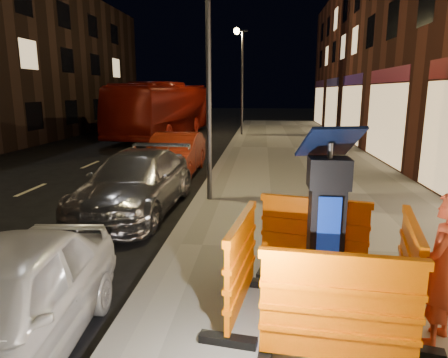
# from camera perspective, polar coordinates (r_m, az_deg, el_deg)

# --- Properties ---
(ground_plane) EXTENTS (120.00, 120.00, 0.00)m
(ground_plane) POSITION_cam_1_polar(r_m,az_deg,el_deg) (7.13, -7.31, -10.28)
(ground_plane) COLOR black
(ground_plane) RESTS_ON ground
(sidewalk) EXTENTS (6.00, 60.00, 0.15)m
(sidewalk) POSITION_cam_1_polar(r_m,az_deg,el_deg) (7.09, 17.46, -10.24)
(sidewalk) COLOR gray
(sidewalk) RESTS_ON ground
(kerb) EXTENTS (0.30, 60.00, 0.15)m
(kerb) POSITION_cam_1_polar(r_m,az_deg,el_deg) (7.10, -7.33, -9.72)
(kerb) COLOR slate
(kerb) RESTS_ON ground
(parking_kiosk) EXTENTS (0.78, 0.78, 2.11)m
(parking_kiosk) POSITION_cam_1_polar(r_m,az_deg,el_deg) (4.68, 14.31, -7.15)
(parking_kiosk) COLOR black
(parking_kiosk) RESTS_ON sidewalk
(barrier_front) EXTENTS (1.56, 0.76, 1.18)m
(barrier_front) POSITION_cam_1_polar(r_m,az_deg,el_deg) (4.02, 16.04, -17.98)
(barrier_front) COLOR #DE5A00
(barrier_front) RESTS_ON sidewalk
(barrier_back) EXTENTS (1.61, 0.96, 1.18)m
(barrier_back) POSITION_cam_1_polar(r_m,az_deg,el_deg) (5.72, 12.64, -8.38)
(barrier_back) COLOR #DE5A00
(barrier_back) RESTS_ON sidewalk
(barrier_kerbside) EXTENTS (0.84, 1.58, 1.18)m
(barrier_kerbside) POSITION_cam_1_polar(r_m,az_deg,el_deg) (4.80, 2.47, -12.24)
(barrier_kerbside) COLOR #DE5A00
(barrier_kerbside) RESTS_ON sidewalk
(barrier_bldgside) EXTENTS (0.93, 1.61, 1.18)m
(barrier_bldgside) POSITION_cam_1_polar(r_m,az_deg,el_deg) (5.08, 24.90, -12.00)
(barrier_bldgside) COLOR #DE5A00
(barrier_bldgside) RESTS_ON sidewalk
(car_silver) EXTENTS (2.07, 4.74, 1.36)m
(car_silver) POSITION_cam_1_polar(r_m,az_deg,el_deg) (9.60, -12.30, -4.44)
(car_silver) COLOR #A4A4A9
(car_silver) RESTS_ON ground
(car_red) EXTENTS (1.46, 4.19, 1.38)m
(car_red) POSITION_cam_1_polar(r_m,az_deg,el_deg) (13.51, -6.92, 0.66)
(car_red) COLOR maroon
(car_red) RESTS_ON ground
(bus_doubledecker) EXTENTS (4.04, 11.90, 3.25)m
(bus_doubledecker) POSITION_cam_1_polar(r_m,az_deg,el_deg) (25.28, -8.27, 6.10)
(bus_doubledecker) COLOR maroon
(bus_doubledecker) RESTS_ON ground
(man) EXTENTS (0.68, 0.70, 1.62)m
(man) POSITION_cam_1_polar(r_m,az_deg,el_deg) (4.73, 28.68, -11.30)
(man) COLOR #AD351B
(man) RESTS_ON sidewalk
(street_lamp_mid) EXTENTS (0.12, 0.12, 6.00)m
(street_lamp_mid) POSITION_cam_1_polar(r_m,az_deg,el_deg) (9.50, -2.22, 14.91)
(street_lamp_mid) COLOR #3F3F44
(street_lamp_mid) RESTS_ON sidewalk
(street_lamp_far) EXTENTS (0.12, 0.12, 6.00)m
(street_lamp_far) POSITION_cam_1_polar(r_m,az_deg,el_deg) (24.44, 2.61, 13.40)
(street_lamp_far) COLOR #3F3F44
(street_lamp_far) RESTS_ON sidewalk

